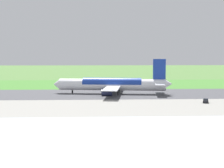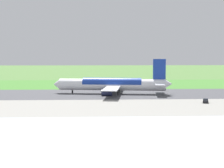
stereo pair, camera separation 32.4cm
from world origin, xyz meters
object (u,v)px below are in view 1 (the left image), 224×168
at_px(airliner_main, 113,84).
at_px(service_car_followme, 206,101).
at_px(no_stopping_sign, 149,83).
at_px(traffic_cone_orange, 139,85).

height_order(airliner_main, service_car_followme, airliner_main).
distance_m(no_stopping_sign, traffic_cone_orange, 6.77).
height_order(service_car_followme, no_stopping_sign, no_stopping_sign).
relative_size(airliner_main, traffic_cone_orange, 98.32).
distance_m(service_car_followme, traffic_cone_orange, 71.66).
distance_m(airliner_main, service_car_followme, 43.66).
relative_size(airliner_main, no_stopping_sign, 18.03).
distance_m(service_car_followme, no_stopping_sign, 67.17).
xyz_separation_m(service_car_followme, traffic_cone_orange, (15.63, -69.93, -0.57)).
height_order(no_stopping_sign, traffic_cone_orange, no_stopping_sign).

